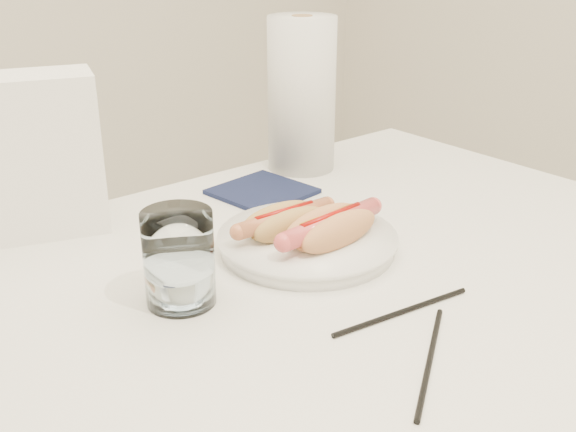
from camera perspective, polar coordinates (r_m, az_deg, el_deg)
table at (r=0.88m, az=0.79°, el=-8.88°), size 1.20×0.80×0.75m
plate at (r=0.93m, az=1.60°, el=-2.28°), size 0.24×0.24×0.02m
hotdog_left at (r=0.92m, az=-0.29°, el=-0.49°), size 0.15×0.06×0.04m
hotdog_right at (r=0.90m, az=3.55°, el=-1.01°), size 0.17×0.08×0.05m
water_glass at (r=0.80m, az=-8.99°, el=-3.47°), size 0.08×0.08×0.11m
chopstick_near at (r=0.72m, az=11.62°, el=-11.55°), size 0.17×0.11×0.01m
chopstick_far at (r=0.80m, az=9.38°, el=-7.80°), size 0.19×0.03×0.01m
napkin_box at (r=1.02m, az=-20.00°, el=4.73°), size 0.19×0.14×0.22m
navy_napkin at (r=1.13m, az=-2.14°, el=2.03°), size 0.15×0.15×0.01m
paper_towel_roll at (r=1.22m, az=1.12°, el=9.97°), size 0.12×0.12×0.27m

